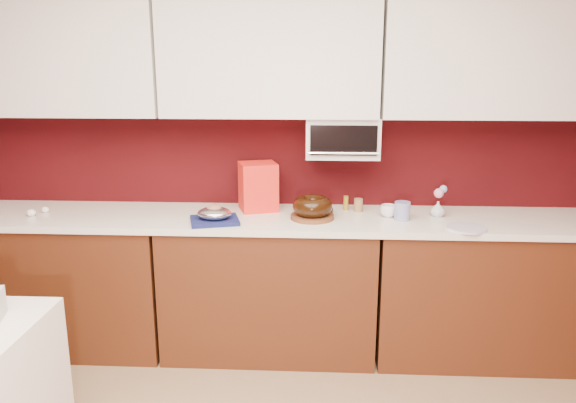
% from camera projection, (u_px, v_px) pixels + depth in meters
% --- Properties ---
extents(wall_back, '(4.00, 0.02, 2.50)m').
position_uv_depth(wall_back, '(273.00, 152.00, 3.70)').
color(wall_back, '#3A070A').
rests_on(wall_back, floor).
extents(base_cabinet_left, '(1.31, 0.58, 0.86)m').
position_uv_depth(base_cabinet_left, '(67.00, 282.00, 3.67)').
color(base_cabinet_left, '#4D230F').
rests_on(base_cabinet_left, floor).
extents(base_cabinet_center, '(1.31, 0.58, 0.86)m').
position_uv_depth(base_cabinet_center, '(270.00, 286.00, 3.60)').
color(base_cabinet_center, '#4D230F').
rests_on(base_cabinet_center, floor).
extents(base_cabinet_right, '(1.31, 0.58, 0.86)m').
position_uv_depth(base_cabinet_right, '(481.00, 291.00, 3.53)').
color(base_cabinet_right, '#4D230F').
rests_on(base_cabinet_right, floor).
extents(countertop, '(4.00, 0.62, 0.04)m').
position_uv_depth(countertop, '(269.00, 219.00, 3.49)').
color(countertop, white).
rests_on(countertop, base_cabinet_center).
extents(upper_cabinet_left, '(1.31, 0.33, 0.70)m').
position_uv_depth(upper_cabinet_left, '(55.00, 58.00, 3.46)').
color(upper_cabinet_left, white).
rests_on(upper_cabinet_left, wall_back).
extents(upper_cabinet_center, '(1.31, 0.33, 0.70)m').
position_uv_depth(upper_cabinet_center, '(270.00, 58.00, 3.39)').
color(upper_cabinet_center, white).
rests_on(upper_cabinet_center, wall_back).
extents(upper_cabinet_right, '(1.31, 0.33, 0.70)m').
position_uv_depth(upper_cabinet_right, '(494.00, 58.00, 3.32)').
color(upper_cabinet_right, white).
rests_on(upper_cabinet_right, wall_back).
extents(toaster_oven, '(0.45, 0.30, 0.25)m').
position_uv_depth(toaster_oven, '(342.00, 137.00, 3.50)').
color(toaster_oven, white).
rests_on(toaster_oven, upper_cabinet_center).
extents(toaster_oven_door, '(0.40, 0.02, 0.18)m').
position_uv_depth(toaster_oven_door, '(344.00, 140.00, 3.35)').
color(toaster_oven_door, black).
rests_on(toaster_oven_door, toaster_oven).
extents(toaster_oven_handle, '(0.42, 0.02, 0.02)m').
position_uv_depth(toaster_oven_handle, '(343.00, 153.00, 3.35)').
color(toaster_oven_handle, silver).
rests_on(toaster_oven_handle, toaster_oven).
extents(cake_base, '(0.33, 0.33, 0.02)m').
position_uv_depth(cake_base, '(312.00, 217.00, 3.42)').
color(cake_base, brown).
rests_on(cake_base, countertop).
extents(bundt_cake, '(0.30, 0.30, 0.10)m').
position_uv_depth(bundt_cake, '(312.00, 206.00, 3.40)').
color(bundt_cake, black).
rests_on(bundt_cake, cake_base).
extents(navy_towel, '(0.33, 0.30, 0.02)m').
position_uv_depth(navy_towel, '(215.00, 220.00, 3.35)').
color(navy_towel, '#151C50').
rests_on(navy_towel, countertop).
extents(foil_ham_nest, '(0.25, 0.23, 0.07)m').
position_uv_depth(foil_ham_nest, '(214.00, 213.00, 3.34)').
color(foil_ham_nest, silver).
rests_on(foil_ham_nest, navy_towel).
extents(roasted_ham, '(0.10, 0.09, 0.06)m').
position_uv_depth(roasted_ham, '(214.00, 209.00, 3.33)').
color(roasted_ham, '#AA684D').
rests_on(roasted_ham, foil_ham_nest).
extents(pandoro_box, '(0.28, 0.26, 0.31)m').
position_uv_depth(pandoro_box, '(258.00, 187.00, 3.59)').
color(pandoro_box, red).
rests_on(pandoro_box, countertop).
extents(dark_pan, '(0.21, 0.21, 0.03)m').
position_uv_depth(dark_pan, '(319.00, 211.00, 3.54)').
color(dark_pan, black).
rests_on(dark_pan, countertop).
extents(coffee_mug, '(0.11, 0.11, 0.09)m').
position_uv_depth(coffee_mug, '(388.00, 210.00, 3.45)').
color(coffee_mug, white).
rests_on(coffee_mug, countertop).
extents(blue_jar, '(0.10, 0.10, 0.11)m').
position_uv_depth(blue_jar, '(402.00, 211.00, 3.39)').
color(blue_jar, navy).
rests_on(blue_jar, countertop).
extents(flower_vase, '(0.08, 0.08, 0.11)m').
position_uv_depth(flower_vase, '(438.00, 208.00, 3.46)').
color(flower_vase, silver).
rests_on(flower_vase, countertop).
extents(flower_pink, '(0.06, 0.06, 0.06)m').
position_uv_depth(flower_pink, '(439.00, 193.00, 3.44)').
color(flower_pink, pink).
rests_on(flower_pink, flower_vase).
extents(flower_blue, '(0.05, 0.05, 0.05)m').
position_uv_depth(flower_blue, '(443.00, 189.00, 3.45)').
color(flower_blue, '#7C9EC6').
rests_on(flower_blue, flower_vase).
extents(china_plate, '(0.26, 0.26, 0.01)m').
position_uv_depth(china_plate, '(467.00, 228.00, 3.21)').
color(china_plate, silver).
rests_on(china_plate, countertop).
extents(amber_bottle, '(0.03, 0.03, 0.09)m').
position_uv_depth(amber_bottle, '(346.00, 203.00, 3.61)').
color(amber_bottle, olive).
rests_on(amber_bottle, countertop).
extents(paper_cup, '(0.07, 0.07, 0.08)m').
position_uv_depth(paper_cup, '(358.00, 205.00, 3.58)').
color(paper_cup, olive).
rests_on(paper_cup, countertop).
extents(egg_left, '(0.06, 0.05, 0.04)m').
position_uv_depth(egg_left, '(31.00, 213.00, 3.47)').
color(egg_left, white).
rests_on(egg_left, countertop).
extents(egg_right, '(0.05, 0.04, 0.04)m').
position_uv_depth(egg_right, '(45.00, 210.00, 3.56)').
color(egg_right, white).
rests_on(egg_right, countertop).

